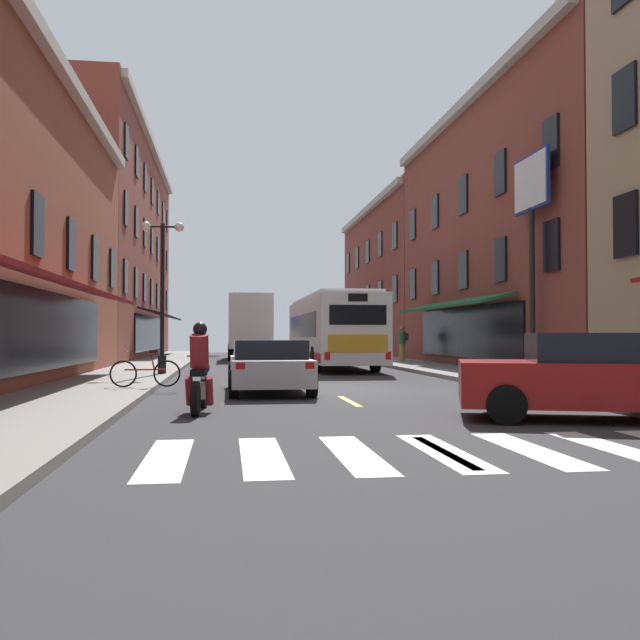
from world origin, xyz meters
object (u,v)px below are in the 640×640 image
(billboard_sign, at_px, (532,210))
(sedan_mid, at_px, (595,376))
(pedestrian_near, at_px, (402,342))
(street_lamp_twin, at_px, (162,289))
(motorcycle_rider, at_px, (200,374))
(bicycle_near, at_px, (145,372))
(transit_bus, at_px, (331,330))
(sedan_near, at_px, (269,365))
(box_truck, at_px, (249,326))

(billboard_sign, relative_size, sedan_mid, 1.50)
(pedestrian_near, height_order, street_lamp_twin, street_lamp_twin)
(motorcycle_rider, bearing_deg, billboard_sign, 38.08)
(motorcycle_rider, bearing_deg, street_lamp_twin, 98.78)
(bicycle_near, bearing_deg, billboard_sign, 16.16)
(pedestrian_near, relative_size, street_lamp_twin, 0.34)
(transit_bus, distance_m, sedan_mid, 19.36)
(bicycle_near, height_order, street_lamp_twin, street_lamp_twin)
(bicycle_near, relative_size, pedestrian_near, 0.98)
(billboard_sign, height_order, sedan_near, billboard_sign)
(box_truck, bearing_deg, pedestrian_near, -42.70)
(billboard_sign, xyz_separation_m, transit_bus, (-5.11, 9.24, -3.79))
(transit_bus, height_order, box_truck, box_truck)
(sedan_near, relative_size, street_lamp_twin, 0.90)
(transit_bus, distance_m, street_lamp_twin, 9.40)
(sedan_near, relative_size, sedan_mid, 0.97)
(bicycle_near, bearing_deg, sedan_mid, -39.44)
(pedestrian_near, bearing_deg, box_truck, 59.01)
(billboard_sign, relative_size, box_truck, 0.89)
(box_truck, distance_m, sedan_near, 23.79)
(bicycle_near, bearing_deg, box_truck, 81.97)
(box_truck, relative_size, sedan_near, 1.74)
(box_truck, xyz_separation_m, motorcycle_rider, (-1.81, -28.03, -1.26))
(transit_bus, bearing_deg, box_truck, 106.66)
(sedan_mid, bearing_deg, transit_bus, 94.60)
(transit_bus, height_order, street_lamp_twin, street_lamp_twin)
(sedan_near, distance_m, pedestrian_near, 18.55)
(street_lamp_twin, bearing_deg, pedestrian_near, 43.33)
(sedan_mid, bearing_deg, box_truck, 99.04)
(billboard_sign, distance_m, sedan_mid, 11.64)
(motorcycle_rider, relative_size, street_lamp_twin, 0.41)
(billboard_sign, bearing_deg, motorcycle_rider, -141.92)
(billboard_sign, bearing_deg, sedan_near, -156.87)
(box_truck, relative_size, pedestrian_near, 4.54)
(bicycle_near, bearing_deg, sedan_near, -5.80)
(bicycle_near, distance_m, pedestrian_near, 19.75)
(box_truck, xyz_separation_m, pedestrian_near, (7.50, -6.92, -0.89))
(motorcycle_rider, bearing_deg, sedan_mid, -17.50)
(billboard_sign, distance_m, pedestrian_near, 13.88)
(sedan_near, xyz_separation_m, bicycle_near, (-3.03, 0.31, -0.17))
(box_truck, height_order, pedestrian_near, box_truck)
(transit_bus, relative_size, motorcycle_rider, 5.99)
(box_truck, height_order, bicycle_near, box_truck)
(transit_bus, distance_m, pedestrian_near, 5.81)
(motorcycle_rider, xyz_separation_m, street_lamp_twin, (-1.66, 10.75, 2.26))
(pedestrian_near, bearing_deg, street_lamp_twin, 145.04)
(box_truck, height_order, motorcycle_rider, box_truck)
(motorcycle_rider, bearing_deg, transit_bus, 73.64)
(transit_bus, height_order, pedestrian_near, transit_bus)
(motorcycle_rider, bearing_deg, pedestrian_near, 66.20)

